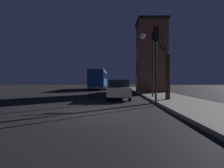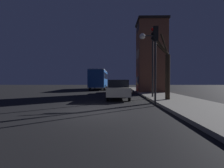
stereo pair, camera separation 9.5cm
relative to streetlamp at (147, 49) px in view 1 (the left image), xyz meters
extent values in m
plane|color=black|center=(-3.85, -6.32, -4.30)|extent=(120.00, 120.00, 0.00)
cube|color=slate|center=(1.87, -6.32, -4.22)|extent=(3.82, 60.00, 0.17)
cube|color=brown|center=(1.92, 7.78, 0.32)|extent=(3.52, 3.67, 8.90)
cube|color=black|center=(1.92, 7.78, 4.92)|extent=(3.76, 3.91, 0.30)
cube|color=black|center=(0.14, 7.17, -2.73)|extent=(0.03, 0.70, 1.10)
cube|color=beige|center=(0.14, 8.40, -2.73)|extent=(0.03, 0.70, 1.10)
cube|color=beige|center=(0.14, 7.17, 0.72)|extent=(0.03, 0.70, 1.10)
cube|color=beige|center=(0.14, 8.40, 0.72)|extent=(0.03, 0.70, 1.10)
cube|color=black|center=(0.14, 7.17, 4.17)|extent=(0.03, 0.70, 1.10)
cube|color=black|center=(0.14, 8.40, 4.17)|extent=(0.03, 0.70, 1.10)
cylinder|color=#28282B|center=(0.50, 0.00, -1.44)|extent=(0.14, 0.14, 5.39)
cylinder|color=#28282B|center=(0.05, 0.00, 1.15)|extent=(0.90, 0.09, 0.09)
sphere|color=white|center=(-0.40, 0.00, 1.10)|extent=(0.51, 0.51, 0.51)
cylinder|color=#28282B|center=(-0.27, -4.46, -2.32)|extent=(0.12, 0.12, 3.96)
cube|color=black|center=(-0.27, -4.46, 0.11)|extent=(0.30, 0.24, 0.90)
sphere|color=red|center=(-0.45, -4.46, 0.38)|extent=(0.20, 0.20, 0.20)
sphere|color=black|center=(-0.45, -4.46, 0.11)|extent=(0.20, 0.20, 0.20)
sphere|color=black|center=(-0.45, -4.46, -0.16)|extent=(0.20, 0.20, 0.20)
cylinder|color=#2D2319|center=(1.16, -2.11, -2.47)|extent=(0.35, 0.35, 3.33)
cylinder|color=#2D2319|center=(0.77, -1.80, -0.29)|extent=(0.93, 0.78, 1.11)
cylinder|color=#2D2319|center=(0.63, -2.44, -0.28)|extent=(1.26, 0.87, 1.18)
cylinder|color=#2D2319|center=(0.85, -2.33, -0.09)|extent=(0.79, 0.60, 1.49)
cylinder|color=#2D2319|center=(1.07, -1.64, -0.39)|extent=(0.37, 1.08, 0.96)
cube|color=#194793|center=(-5.80, 16.92, -2.39)|extent=(2.57, 10.70, 2.87)
cube|color=black|center=(-5.80, 16.92, -1.87)|extent=(2.59, 9.85, 1.03)
cube|color=#B2B2B2|center=(-5.80, 16.92, -0.89)|extent=(2.44, 10.17, 0.12)
cylinder|color=black|center=(-4.61, 20.40, -3.82)|extent=(0.18, 0.96, 0.96)
cylinder|color=black|center=(-7.00, 20.40, -3.82)|extent=(0.18, 0.96, 0.96)
cylinder|color=black|center=(-4.61, 13.44, -3.82)|extent=(0.18, 0.96, 0.96)
cylinder|color=black|center=(-7.00, 13.44, -3.82)|extent=(0.18, 0.96, 0.96)
cube|color=beige|center=(-2.49, -0.54, -3.61)|extent=(1.82, 4.36, 0.69)
cube|color=black|center=(-2.49, -0.76, -2.97)|extent=(1.60, 2.27, 0.59)
cylinder|color=black|center=(-1.67, 0.87, -3.96)|extent=(0.18, 0.69, 0.69)
cylinder|color=black|center=(-3.31, 0.87, -3.96)|extent=(0.18, 0.69, 0.69)
cylinder|color=black|center=(-1.67, -1.96, -3.96)|extent=(0.18, 0.69, 0.69)
cylinder|color=black|center=(-3.31, -1.96, -3.96)|extent=(0.18, 0.69, 0.69)
cube|color=#B21E19|center=(-2.68, 7.20, -3.62)|extent=(1.87, 4.41, 0.71)
cube|color=black|center=(-2.68, 6.98, -3.01)|extent=(1.65, 2.29, 0.51)
cylinder|color=black|center=(-1.83, 8.63, -3.98)|extent=(0.18, 0.65, 0.65)
cylinder|color=black|center=(-3.52, 8.63, -3.98)|extent=(0.18, 0.65, 0.65)
cylinder|color=black|center=(-1.83, 5.77, -3.98)|extent=(0.18, 0.65, 0.65)
cylinder|color=black|center=(-3.52, 5.77, -3.98)|extent=(0.18, 0.65, 0.65)
cube|color=olive|center=(-2.75, 15.67, -3.63)|extent=(1.74, 4.14, 0.65)
cube|color=black|center=(-2.75, 15.46, -3.06)|extent=(1.53, 2.15, 0.48)
cylinder|color=black|center=(-1.97, 17.02, -3.95)|extent=(0.18, 0.70, 0.70)
cylinder|color=black|center=(-3.53, 17.02, -3.95)|extent=(0.18, 0.70, 0.70)
cylinder|color=black|center=(-1.97, 14.33, -3.95)|extent=(0.18, 0.70, 0.70)
cylinder|color=black|center=(-3.53, 14.33, -3.95)|extent=(0.18, 0.70, 0.70)
camera|label=1|loc=(-2.78, -15.19, -2.77)|focal=28.00mm
camera|label=2|loc=(-2.68, -15.19, -2.77)|focal=28.00mm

